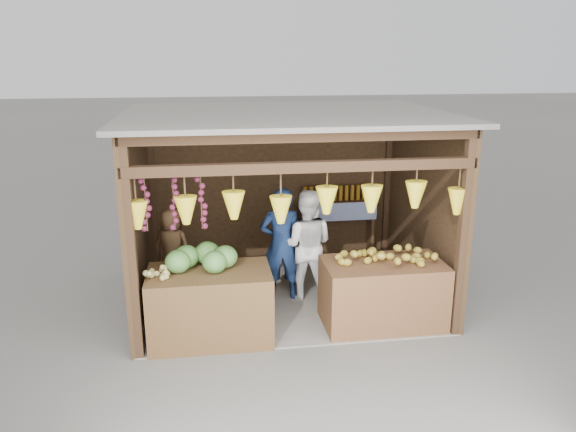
# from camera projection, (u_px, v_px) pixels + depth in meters

# --- Properties ---
(ground) EXTENTS (80.00, 80.00, 0.00)m
(ground) POSITION_uv_depth(u_px,v_px,m) (286.00, 296.00, 8.18)
(ground) COLOR #514F49
(ground) RESTS_ON ground
(stall_structure) EXTENTS (4.30, 3.30, 2.66)m
(stall_structure) POSITION_uv_depth(u_px,v_px,m) (284.00, 186.00, 7.67)
(stall_structure) COLOR slate
(stall_structure) RESTS_ON ground
(back_shelf) EXTENTS (1.25, 0.32, 1.32)m
(back_shelf) POSITION_uv_depth(u_px,v_px,m) (338.00, 212.00, 9.31)
(back_shelf) COLOR #382314
(back_shelf) RESTS_ON ground
(counter_left) EXTENTS (1.48, 0.85, 0.89)m
(counter_left) POSITION_uv_depth(u_px,v_px,m) (210.00, 305.00, 6.86)
(counter_left) COLOR #482D18
(counter_left) RESTS_ON ground
(counter_right) EXTENTS (1.52, 0.85, 0.86)m
(counter_right) POSITION_uv_depth(u_px,v_px,m) (382.00, 294.00, 7.22)
(counter_right) COLOR #53331B
(counter_right) RESTS_ON ground
(stool) EXTENTS (0.30, 0.30, 0.28)m
(stool) POSITION_uv_depth(u_px,v_px,m) (175.00, 295.00, 7.88)
(stool) COLOR black
(stool) RESTS_ON ground
(man_standing) EXTENTS (0.62, 0.42, 1.65)m
(man_standing) POSITION_uv_depth(u_px,v_px,m) (281.00, 244.00, 7.89)
(man_standing) COLOR #122346
(man_standing) RESTS_ON ground
(woman_standing) EXTENTS (0.93, 0.82, 1.61)m
(woman_standing) POSITION_uv_depth(u_px,v_px,m) (307.00, 245.00, 7.94)
(woman_standing) COLOR white
(woman_standing) RESTS_ON ground
(vendor_seated) EXTENTS (0.64, 0.54, 1.12)m
(vendor_seated) POSITION_uv_depth(u_px,v_px,m) (172.00, 248.00, 7.69)
(vendor_seated) COLOR #4E351F
(vendor_seated) RESTS_ON stool
(melon_pile) EXTENTS (1.00, 0.50, 0.32)m
(melon_pile) POSITION_uv_depth(u_px,v_px,m) (202.00, 257.00, 6.77)
(melon_pile) COLOR #235416
(melon_pile) RESTS_ON counter_left
(tanfruit_pile) EXTENTS (0.34, 0.40, 0.13)m
(tanfruit_pile) POSITION_uv_depth(u_px,v_px,m) (157.00, 271.00, 6.57)
(tanfruit_pile) COLOR #9D8F48
(tanfruit_pile) RESTS_ON counter_left
(mango_pile) EXTENTS (1.40, 0.64, 0.22)m
(mango_pile) POSITION_uv_depth(u_px,v_px,m) (387.00, 255.00, 7.05)
(mango_pile) COLOR #C46F1A
(mango_pile) RESTS_ON counter_right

